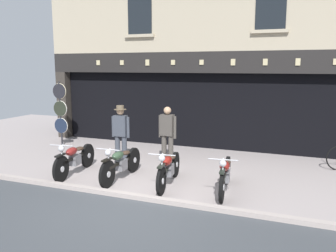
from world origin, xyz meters
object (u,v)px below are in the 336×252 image
object	(u,v)px
salesman_left	(121,131)
shopkeeper_center	(167,132)
motorcycle_center_left	(121,163)
tyre_sign_pole	(60,109)
motorcycle_center_right	(225,174)
advert_board_near	(254,97)
motorcycle_center	(169,168)
motorcycle_left	(75,158)

from	to	relation	value
salesman_left	shopkeeper_center	size ratio (longest dim) A/B	1.02
motorcycle_center_left	shopkeeper_center	bearing A→B (deg)	-105.42
shopkeeper_center	tyre_sign_pole	size ratio (longest dim) A/B	0.73
motorcycle_center_right	advert_board_near	world-z (taller)	advert_board_near
motorcycle_center	salesman_left	bearing A→B (deg)	-41.51
advert_board_near	tyre_sign_pole	bearing A→B (deg)	-166.57
motorcycle_left	salesman_left	world-z (taller)	salesman_left
motorcycle_left	motorcycle_center_right	xyz separation A→B (m)	(3.98, 0.11, -0.00)
salesman_left	advert_board_near	world-z (taller)	advert_board_near
motorcycle_left	motorcycle_center_left	bearing A→B (deg)	175.16
salesman_left	advert_board_near	bearing A→B (deg)	-143.77
salesman_left	advert_board_near	size ratio (longest dim) A/B	1.55
motorcycle_center	salesman_left	world-z (taller)	salesman_left
motorcycle_center_right	motorcycle_center	bearing A→B (deg)	-5.59
motorcycle_left	motorcycle_center_left	xyz separation A→B (m)	(1.35, 0.05, 0.00)
motorcycle_left	shopkeeper_center	bearing A→B (deg)	-140.30
salesman_left	motorcycle_left	bearing A→B (deg)	65.13
motorcycle_center_left	motorcycle_center	distance (m)	1.28
salesman_left	shopkeeper_center	world-z (taller)	salesman_left
motorcycle_center_left	motorcycle_center_right	world-z (taller)	motorcycle_center_left
motorcycle_center_left	shopkeeper_center	size ratio (longest dim) A/B	1.22
salesman_left	tyre_sign_pole	world-z (taller)	tyre_sign_pole
tyre_sign_pole	advert_board_near	xyz separation A→B (m)	(6.53, 1.56, 0.51)
motorcycle_center_left	advert_board_near	bearing A→B (deg)	-122.13
advert_board_near	motorcycle_left	bearing A→B (deg)	-132.41
salesman_left	tyre_sign_pole	distance (m)	3.43
motorcycle_center	motorcycle_center_right	world-z (taller)	motorcycle_center
motorcycle_center	salesman_left	xyz separation A→B (m)	(-2.06, 1.39, 0.52)
motorcycle_center_left	motorcycle_left	bearing A→B (deg)	1.27
salesman_left	shopkeeper_center	distance (m)	1.37
motorcycle_center_right	tyre_sign_pole	distance (m)	7.14
motorcycle_center_right	tyre_sign_pole	size ratio (longest dim) A/B	0.86
motorcycle_left	tyre_sign_pole	size ratio (longest dim) A/B	0.90
motorcycle_left	shopkeeper_center	size ratio (longest dim) A/B	1.23
motorcycle_center_left	shopkeeper_center	xyz separation A→B (m)	(0.50, 1.91, 0.50)
motorcycle_left	advert_board_near	size ratio (longest dim) A/B	1.87
motorcycle_center_left	advert_board_near	world-z (taller)	advert_board_near
motorcycle_center_right	tyre_sign_pole	bearing A→B (deg)	-28.99
motorcycle_center_left	salesman_left	bearing A→B (deg)	-61.95
motorcycle_center_right	shopkeeper_center	xyz separation A→B (m)	(-2.14, 1.84, 0.50)
motorcycle_left	shopkeeper_center	xyz separation A→B (m)	(1.85, 1.96, 0.50)
motorcycle_center_right	shopkeeper_center	world-z (taller)	shopkeeper_center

